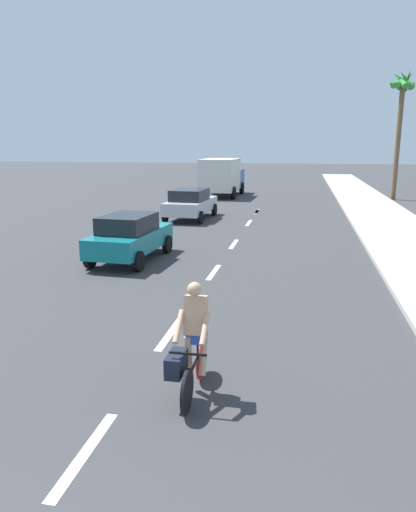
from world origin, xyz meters
The scene contains 14 objects.
ground_plane centered at (0.00, 20.00, 0.00)m, with size 160.00×160.00×0.00m, color #38383A.
sidewalk_strip centered at (6.76, 22.00, 0.07)m, with size 3.60×80.00×0.14m, color #B2ADA3.
lane_stripe_1 centered at (0.00, 3.91, 0.00)m, with size 0.16×1.80×0.01m, color white.
lane_stripe_2 centered at (0.00, 7.90, 0.00)m, with size 0.16×1.80×0.01m, color white.
lane_stripe_3 centered at (0.00, 12.80, 0.00)m, with size 0.16×1.80×0.01m, color white.
lane_stripe_4 centered at (0.00, 17.07, 0.00)m, with size 0.16×1.80×0.01m, color white.
lane_stripe_5 centered at (0.00, 22.34, 0.00)m, with size 0.16×1.80×0.01m, color white.
lane_stripe_6 centered at (0.00, 26.43, 0.00)m, with size 0.16×1.80×0.01m, color white.
lane_stripe_7 centered at (0.00, 26.63, 0.00)m, with size 0.16×1.80×0.01m, color white.
cyclist centered at (0.99, 5.59, 0.83)m, with size 0.62×1.71×1.82m.
parked_car_teal centered at (-3.04, 13.78, 0.84)m, with size 2.01×4.00×1.57m.
parked_car_silver centered at (-3.16, 23.06, 0.84)m, with size 2.19×4.45×1.57m.
delivery_truck centered at (-3.44, 34.48, 1.50)m, with size 2.82×6.31×2.80m.
palm_tree_distant centered at (8.89, 34.61, 6.84)m, with size 1.72×1.91×8.76m.
Camera 1 is at (2.56, -0.93, 3.81)m, focal length 33.14 mm.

